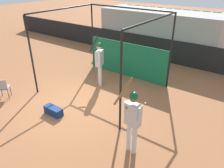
% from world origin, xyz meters
% --- Properties ---
extents(ground_plane, '(60.00, 60.00, 0.00)m').
position_xyz_m(ground_plane, '(0.00, 0.00, 0.00)').
color(ground_plane, '#935B38').
extents(outfield_wall, '(24.00, 0.12, 1.25)m').
position_xyz_m(outfield_wall, '(0.00, 6.28, 0.62)').
color(outfield_wall, black).
rests_on(outfield_wall, ground).
extents(bleacher_section, '(7.05, 2.40, 2.53)m').
position_xyz_m(bleacher_section, '(0.00, 7.54, 1.26)').
color(bleacher_section, '#9E9E99').
rests_on(bleacher_section, ground).
extents(batting_cage, '(4.19, 3.64, 3.13)m').
position_xyz_m(batting_cage, '(0.31, 2.88, 1.29)').
color(batting_cage, black).
rests_on(batting_cage, ground).
extents(player_batter, '(0.67, 0.83, 2.04)m').
position_xyz_m(player_batter, '(-0.11, 1.92, 1.16)').
color(player_batter, silver).
rests_on(player_batter, ground).
extents(player_waiting, '(0.76, 0.47, 2.10)m').
position_xyz_m(player_waiting, '(3.13, -0.73, 1.13)').
color(player_waiting, silver).
rests_on(player_waiting, ground).
extents(folding_chair, '(0.57, 0.57, 0.84)m').
position_xyz_m(folding_chair, '(-2.32, -1.23, 0.52)').
color(folding_chair, '#99999E').
rests_on(folding_chair, ground).
extents(equipment_bag, '(0.70, 0.28, 0.28)m').
position_xyz_m(equipment_bag, '(0.05, -0.82, 0.14)').
color(equipment_bag, navy).
rests_on(equipment_bag, ground).
extents(baseball, '(0.07, 0.07, 0.07)m').
position_xyz_m(baseball, '(2.30, 1.65, 0.04)').
color(baseball, white).
rests_on(baseball, ground).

